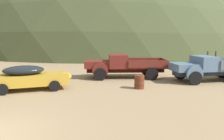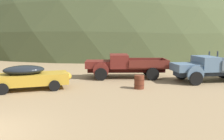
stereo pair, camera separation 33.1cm
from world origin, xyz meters
The scene contains 6 objects.
hill_far_left centered at (13.60, 62.91, 0.00)m, with size 78.14×89.43×53.99m, color #424C2D.
car_mustard centered at (0.74, 6.82, 0.82)m, with size 5.23×2.46×1.57m.
truck_oxblood centered at (7.08, 9.86, 1.00)m, with size 6.69×3.18×1.89m.
truck_chalk_blue centered at (13.04, 7.24, 1.00)m, with size 5.89×2.49×2.16m.
oil_drum_foreground centered at (7.54, 5.86, 0.44)m, with size 0.68×0.68×0.88m.
bush_front_right centered at (15.35, 9.61, 0.25)m, with size 1.19×1.17×0.97m.
Camera 2 is at (3.26, -8.68, 3.53)m, focal length 38.19 mm.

